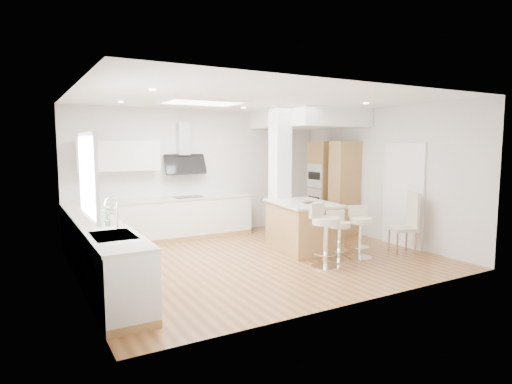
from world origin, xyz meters
TOP-DOWN VIEW (x-y plane):
  - ground at (0.00, 0.00)m, footprint 6.00×6.00m
  - ceiling at (0.00, 0.00)m, footprint 6.00×5.00m
  - wall_back at (0.00, 2.50)m, footprint 6.00×0.04m
  - wall_left at (-3.00, 0.00)m, footprint 0.04×5.00m
  - wall_right at (3.00, 0.00)m, footprint 0.04×5.00m
  - skylight at (-0.79, 0.60)m, footprint 4.10×2.10m
  - window_left at (-2.96, -0.90)m, footprint 0.06×1.28m
  - doorway_right at (2.97, -0.60)m, footprint 0.05×1.00m
  - counter_left at (-2.70, 0.23)m, footprint 0.63×4.50m
  - counter_back at (-0.91, 2.22)m, footprint 3.62×0.63m
  - pillar at (1.05, 0.95)m, footprint 0.35×0.35m
  - soffit at (2.10, 1.40)m, footprint 1.78×2.20m
  - oven_column at (2.68, 1.23)m, footprint 0.63×1.21m
  - peninsula at (1.04, 0.12)m, footprint 1.22×1.66m
  - bar_stool_a at (0.65, -1.04)m, footprint 0.62×0.62m
  - bar_stool_b at (1.12, -0.84)m, footprint 0.46×0.46m
  - bar_stool_c at (1.57, -0.89)m, footprint 0.55×0.55m
  - dining_chair at (2.62, -1.04)m, footprint 0.58×0.58m

SIDE VIEW (x-z plane):
  - ground at x=0.00m, z-range 0.00..0.00m
  - ceiling at x=0.00m, z-range -0.01..0.01m
  - counter_left at x=-2.70m, z-range -0.22..1.13m
  - peninsula at x=1.04m, z-range -0.03..0.97m
  - bar_stool_b at x=1.12m, z-range 0.05..0.94m
  - bar_stool_c at x=1.57m, z-range 0.06..1.00m
  - bar_stool_a at x=0.65m, z-range 0.07..1.14m
  - dining_chair at x=2.62m, z-range 0.04..1.18m
  - counter_back at x=-0.91m, z-range -0.55..1.95m
  - doorway_right at x=2.97m, z-range -0.05..2.05m
  - oven_column at x=2.68m, z-range 0.00..2.10m
  - wall_back at x=0.00m, z-range 0.00..2.80m
  - wall_left at x=-3.00m, z-range 0.00..2.80m
  - wall_right at x=3.00m, z-range 0.00..2.80m
  - pillar at x=1.05m, z-range 0.00..2.80m
  - window_left at x=-2.96m, z-range 1.16..2.23m
  - soffit at x=2.10m, z-range 2.40..2.80m
  - skylight at x=-0.79m, z-range 2.74..2.80m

